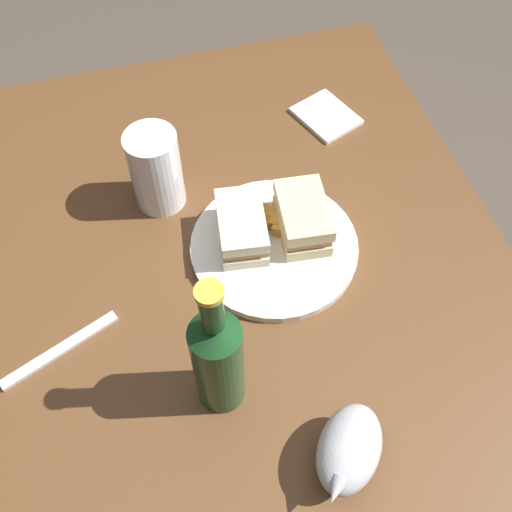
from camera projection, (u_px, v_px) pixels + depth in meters
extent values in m
plane|color=#4C4238|center=(245.00, 428.00, 1.49)|extent=(6.00, 6.00, 0.00)
cube|color=brown|center=(242.00, 374.00, 1.19)|extent=(1.11, 0.87, 0.70)
cylinder|color=silver|center=(274.00, 247.00, 0.93)|extent=(0.26, 0.26, 0.01)
cube|color=beige|center=(302.00, 225.00, 0.93)|extent=(0.12, 0.08, 0.02)
cube|color=#B27A4C|center=(303.00, 218.00, 0.92)|extent=(0.12, 0.08, 0.02)
cube|color=beige|center=(304.00, 210.00, 0.90)|extent=(0.12, 0.08, 0.02)
cube|color=beige|center=(242.00, 234.00, 0.92)|extent=(0.13, 0.09, 0.02)
cube|color=#B27A4C|center=(242.00, 227.00, 0.91)|extent=(0.12, 0.08, 0.02)
cube|color=beige|center=(241.00, 220.00, 0.89)|extent=(0.13, 0.09, 0.02)
cube|color=gold|center=(275.00, 223.00, 0.94)|extent=(0.04, 0.05, 0.02)
cube|color=gold|center=(283.00, 221.00, 0.94)|extent=(0.06, 0.05, 0.02)
cube|color=#B77F33|center=(257.00, 215.00, 0.95)|extent=(0.04, 0.04, 0.02)
cube|color=gold|center=(263.00, 210.00, 0.95)|extent=(0.05, 0.05, 0.02)
cube|color=#AD702D|center=(258.00, 221.00, 0.94)|extent=(0.04, 0.04, 0.02)
cylinder|color=white|center=(156.00, 170.00, 0.94)|extent=(0.08, 0.08, 0.14)
cylinder|color=#C67014|center=(158.00, 182.00, 0.96)|extent=(0.07, 0.07, 0.09)
cylinder|color=#B7B7BC|center=(345.00, 457.00, 0.75)|extent=(0.04, 0.04, 0.02)
ellipsoid|color=#B7B7BC|center=(349.00, 449.00, 0.72)|extent=(0.14, 0.13, 0.06)
ellipsoid|color=#381E0F|center=(350.00, 447.00, 0.72)|extent=(0.11, 0.11, 0.02)
cone|color=#B7B7BC|center=(335.00, 491.00, 0.68)|extent=(0.04, 0.04, 0.02)
cylinder|color=#19421E|center=(219.00, 365.00, 0.74)|extent=(0.06, 0.06, 0.18)
cone|color=#19421E|center=(214.00, 329.00, 0.65)|extent=(0.06, 0.06, 0.02)
cylinder|color=#19421E|center=(211.00, 310.00, 0.62)|extent=(0.03, 0.03, 0.06)
cylinder|color=gold|center=(209.00, 293.00, 0.59)|extent=(0.03, 0.03, 0.01)
cube|color=white|center=(326.00, 116.00, 1.10)|extent=(0.14, 0.12, 0.01)
cube|color=silver|center=(60.00, 350.00, 0.84)|extent=(0.08, 0.17, 0.01)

